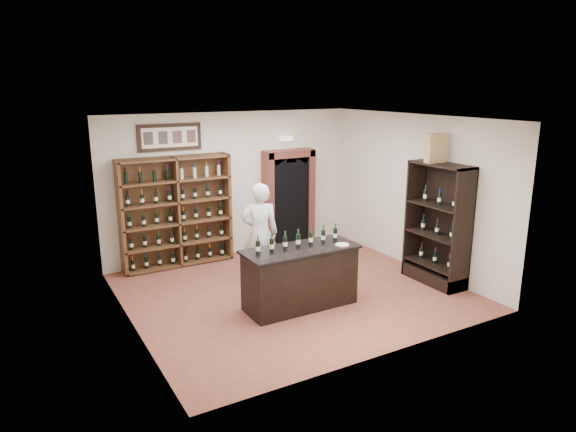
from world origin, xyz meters
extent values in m
plane|color=brown|center=(0.00, 0.00, 0.00)|extent=(5.50, 5.50, 0.00)
plane|color=white|center=(0.00, 0.00, 3.00)|extent=(5.50, 5.50, 0.00)
cube|color=silver|center=(0.00, 2.50, 1.50)|extent=(5.50, 0.04, 3.00)
cube|color=silver|center=(-2.75, 0.00, 1.50)|extent=(0.04, 5.00, 3.00)
cube|color=silver|center=(2.75, 0.00, 1.50)|extent=(0.04, 5.00, 3.00)
cube|color=brown|center=(-1.30, 2.47, 1.10)|extent=(2.20, 0.02, 2.20)
cube|color=brown|center=(-2.37, 2.29, 1.10)|extent=(0.06, 0.38, 2.20)
cube|color=brown|center=(-0.23, 2.29, 1.10)|extent=(0.06, 0.38, 2.20)
cube|color=brown|center=(-1.30, 2.29, 1.10)|extent=(0.04, 0.38, 2.20)
cube|color=brown|center=(-1.30, 2.29, 0.04)|extent=(2.18, 0.38, 0.04)
cube|color=brown|center=(-1.30, 2.29, 0.46)|extent=(2.18, 0.38, 0.04)
cube|color=brown|center=(-1.30, 2.29, 0.89)|extent=(2.18, 0.38, 0.03)
cube|color=brown|center=(-1.30, 2.29, 1.31)|extent=(2.18, 0.38, 0.04)
cube|color=brown|center=(-1.30, 2.29, 1.74)|extent=(2.18, 0.38, 0.04)
cube|color=brown|center=(-1.30, 2.29, 2.16)|extent=(2.18, 0.38, 0.04)
cube|color=black|center=(-1.30, 2.47, 2.55)|extent=(1.25, 0.04, 0.52)
cube|color=black|center=(1.25, 2.34, 1.06)|extent=(0.97, 0.29, 2.05)
cube|color=#A54B3F|center=(0.74, 2.32, 1.07)|extent=(0.14, 0.35, 2.15)
cube|color=#A54B3F|center=(1.76, 2.32, 1.07)|extent=(0.14, 0.35, 2.15)
cube|color=#A54B3F|center=(1.25, 2.32, 2.09)|extent=(1.15, 0.35, 0.16)
cube|color=white|center=(1.25, 2.42, 2.40)|extent=(0.30, 0.10, 0.10)
cube|color=black|center=(-0.20, -0.60, 0.47)|extent=(1.80, 0.70, 0.94)
cube|color=black|center=(-0.20, -0.60, 0.98)|extent=(1.88, 0.78, 0.04)
cylinder|color=black|center=(-0.92, -0.53, 1.10)|extent=(0.07, 0.07, 0.21)
cylinder|color=white|center=(-0.92, -0.53, 1.09)|extent=(0.07, 0.07, 0.07)
cylinder|color=#1B5321|center=(-0.92, -0.53, 1.25)|extent=(0.03, 0.03, 0.09)
cylinder|color=black|center=(-0.68, -0.53, 1.10)|extent=(0.07, 0.07, 0.21)
cylinder|color=white|center=(-0.68, -0.53, 1.09)|extent=(0.07, 0.07, 0.07)
cylinder|color=#1B5321|center=(-0.68, -0.53, 1.25)|extent=(0.03, 0.03, 0.09)
cylinder|color=black|center=(-0.44, -0.53, 1.10)|extent=(0.07, 0.07, 0.21)
cylinder|color=white|center=(-0.44, -0.53, 1.09)|extent=(0.07, 0.07, 0.07)
cylinder|color=#1B5321|center=(-0.44, -0.53, 1.25)|extent=(0.03, 0.03, 0.09)
cylinder|color=black|center=(-0.20, -0.53, 1.10)|extent=(0.07, 0.07, 0.21)
cylinder|color=white|center=(-0.20, -0.53, 1.09)|extent=(0.07, 0.07, 0.07)
cylinder|color=#1B5321|center=(-0.20, -0.53, 1.25)|extent=(0.03, 0.03, 0.09)
cylinder|color=black|center=(0.04, -0.53, 1.10)|extent=(0.07, 0.07, 0.21)
cylinder|color=white|center=(0.04, -0.53, 1.09)|extent=(0.07, 0.07, 0.07)
cylinder|color=#1B5321|center=(0.04, -0.53, 1.25)|extent=(0.03, 0.03, 0.09)
cylinder|color=black|center=(0.28, -0.53, 1.10)|extent=(0.07, 0.07, 0.21)
cylinder|color=white|center=(0.28, -0.53, 1.09)|extent=(0.07, 0.07, 0.07)
cylinder|color=#1B5321|center=(0.28, -0.53, 1.25)|extent=(0.03, 0.03, 0.09)
cylinder|color=black|center=(0.52, -0.53, 1.10)|extent=(0.07, 0.07, 0.21)
cylinder|color=white|center=(0.52, -0.53, 1.09)|extent=(0.07, 0.07, 0.07)
cylinder|color=#1B5321|center=(0.52, -0.53, 1.25)|extent=(0.03, 0.03, 0.09)
cube|color=black|center=(2.72, -0.90, 1.10)|extent=(0.02, 1.20, 2.20)
cube|color=black|center=(2.49, -1.48, 1.10)|extent=(0.48, 0.04, 2.20)
cube|color=black|center=(2.49, -0.32, 1.10)|extent=(0.48, 0.04, 2.20)
cube|color=black|center=(2.49, -0.90, 2.18)|extent=(0.48, 1.20, 0.04)
cube|color=black|center=(2.49, -0.90, 0.12)|extent=(0.48, 1.20, 0.24)
cube|color=black|center=(2.49, -0.90, 0.35)|extent=(0.48, 1.16, 0.03)
cube|color=black|center=(2.49, -0.90, 0.90)|extent=(0.48, 1.16, 0.03)
cube|color=black|center=(2.49, -0.90, 1.45)|extent=(0.48, 1.16, 0.03)
imported|color=silver|center=(-0.27, 0.70, 0.93)|extent=(0.79, 0.65, 1.85)
cylinder|color=white|center=(0.47, -0.81, 1.01)|extent=(0.22, 0.22, 0.02)
cube|color=tan|center=(2.45, -0.77, 2.46)|extent=(0.38, 0.19, 0.51)
camera|label=1|loc=(-4.23, -7.28, 3.53)|focal=32.00mm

